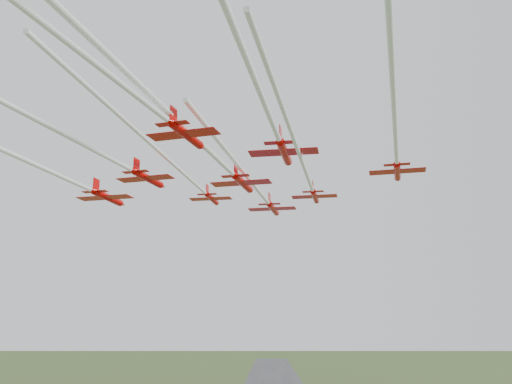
{
  "coord_description": "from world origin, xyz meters",
  "views": [
    {
      "loc": [
        -2.6,
        -90.44,
        32.29
      ],
      "look_at": [
        -4.73,
        3.99,
        55.53
      ],
      "focal_mm": 40.0,
      "sensor_mm": 36.0,
      "label": 1
    }
  ],
  "objects_px": {
    "jet_row2_left": "(181,171)",
    "jet_row3_left": "(72,181)",
    "jet_trail_solo": "(107,73)",
    "jet_row3_right": "(396,144)",
    "jet_row4_left": "(112,160)",
    "jet_row3_mid": "(209,151)",
    "jet_row4_right": "(269,115)",
    "jet_lead": "(258,190)",
    "jet_row2_right": "(304,167)"
  },
  "relations": [
    {
      "from": "jet_row2_left",
      "to": "jet_row3_left",
      "type": "bearing_deg",
      "value": -157.57
    },
    {
      "from": "jet_row2_left",
      "to": "jet_row3_mid",
      "type": "xyz_separation_m",
      "value": [
        5.74,
        -12.98,
        -1.0
      ]
    },
    {
      "from": "jet_row3_left",
      "to": "jet_row3_mid",
      "type": "relative_size",
      "value": 0.74
    },
    {
      "from": "jet_row2_left",
      "to": "jet_row4_right",
      "type": "xyz_separation_m",
      "value": [
        13.76,
        -25.39,
        -0.88
      ]
    },
    {
      "from": "jet_row4_left",
      "to": "jet_trail_solo",
      "type": "xyz_separation_m",
      "value": [
        5.7,
        -22.93,
        0.9
      ]
    },
    {
      "from": "jet_row2_left",
      "to": "jet_trail_solo",
      "type": "height_order",
      "value": "jet_row2_left"
    },
    {
      "from": "jet_row2_right",
      "to": "jet_row2_left",
      "type": "bearing_deg",
      "value": 169.4
    },
    {
      "from": "jet_trail_solo",
      "to": "jet_row2_right",
      "type": "bearing_deg",
      "value": 75.03
    },
    {
      "from": "jet_lead",
      "to": "jet_row3_right",
      "type": "xyz_separation_m",
      "value": [
        17.72,
        -31.53,
        -2.01
      ]
    },
    {
      "from": "jet_row3_mid",
      "to": "jet_row3_right",
      "type": "relative_size",
      "value": 1.29
    },
    {
      "from": "jet_row2_left",
      "to": "jet_row3_left",
      "type": "height_order",
      "value": "jet_row2_left"
    },
    {
      "from": "jet_row3_right",
      "to": "jet_row4_left",
      "type": "distance_m",
      "value": 35.8
    },
    {
      "from": "jet_row3_mid",
      "to": "jet_trail_solo",
      "type": "bearing_deg",
      "value": -91.22
    },
    {
      "from": "jet_row3_right",
      "to": "jet_trail_solo",
      "type": "relative_size",
      "value": 0.84
    },
    {
      "from": "jet_row3_left",
      "to": "jet_trail_solo",
      "type": "height_order",
      "value": "jet_trail_solo"
    },
    {
      "from": "jet_trail_solo",
      "to": "jet_row2_left",
      "type": "bearing_deg",
      "value": 105.21
    },
    {
      "from": "jet_row2_left",
      "to": "jet_row3_right",
      "type": "height_order",
      "value": "jet_row2_left"
    },
    {
      "from": "jet_row3_left",
      "to": "jet_trail_solo",
      "type": "bearing_deg",
      "value": -54.04
    },
    {
      "from": "jet_row3_mid",
      "to": "jet_row3_right",
      "type": "distance_m",
      "value": 24.15
    },
    {
      "from": "jet_lead",
      "to": "jet_trail_solo",
      "type": "height_order",
      "value": "jet_lead"
    },
    {
      "from": "jet_trail_solo",
      "to": "jet_row3_right",
      "type": "bearing_deg",
      "value": 51.8
    },
    {
      "from": "jet_row3_right",
      "to": "jet_row4_left",
      "type": "height_order",
      "value": "jet_row3_right"
    },
    {
      "from": "jet_row3_right",
      "to": "jet_row4_right",
      "type": "relative_size",
      "value": 0.89
    },
    {
      "from": "jet_row3_left",
      "to": "jet_row3_mid",
      "type": "bearing_deg",
      "value": -10.58
    },
    {
      "from": "jet_lead",
      "to": "jet_row3_mid",
      "type": "xyz_separation_m",
      "value": [
        -6.05,
        -27.35,
        -1.36
      ]
    },
    {
      "from": "jet_lead",
      "to": "jet_trail_solo",
      "type": "bearing_deg",
      "value": -93.14
    },
    {
      "from": "jet_row3_left",
      "to": "jet_row2_right",
      "type": "bearing_deg",
      "value": 7.87
    },
    {
      "from": "jet_lead",
      "to": "jet_row2_left",
      "type": "height_order",
      "value": "jet_lead"
    },
    {
      "from": "jet_row3_mid",
      "to": "jet_row3_right",
      "type": "xyz_separation_m",
      "value": [
        23.78,
        -4.18,
        -0.65
      ]
    },
    {
      "from": "jet_row3_mid",
      "to": "jet_row3_right",
      "type": "bearing_deg",
      "value": 2.45
    },
    {
      "from": "jet_row3_left",
      "to": "jet_row4_right",
      "type": "height_order",
      "value": "jet_row4_right"
    },
    {
      "from": "jet_lead",
      "to": "jet_row2_right",
      "type": "bearing_deg",
      "value": -61.89
    },
    {
      "from": "jet_row2_left",
      "to": "jet_row3_right",
      "type": "distance_m",
      "value": 34.18
    },
    {
      "from": "jet_row4_right",
      "to": "jet_trail_solo",
      "type": "xyz_separation_m",
      "value": [
        -14.3,
        -13.45,
        -1.27
      ]
    },
    {
      "from": "jet_lead",
      "to": "jet_row4_left",
      "type": "bearing_deg",
      "value": -110.87
    },
    {
      "from": "jet_row2_right",
      "to": "jet_row3_right",
      "type": "height_order",
      "value": "jet_row2_right"
    },
    {
      "from": "jet_row2_left",
      "to": "jet_row3_right",
      "type": "bearing_deg",
      "value": -21.45
    },
    {
      "from": "jet_row4_right",
      "to": "jet_row3_mid",
      "type": "bearing_deg",
      "value": 131.35
    },
    {
      "from": "jet_lead",
      "to": "jet_row4_left",
      "type": "xyz_separation_m",
      "value": [
        -18.03,
        -30.27,
        -3.41
      ]
    },
    {
      "from": "jet_lead",
      "to": "jet_row2_left",
      "type": "relative_size",
      "value": 0.95
    },
    {
      "from": "jet_row3_right",
      "to": "jet_row3_left",
      "type": "bearing_deg",
      "value": 176.51
    },
    {
      "from": "jet_lead",
      "to": "jet_row2_right",
      "type": "distance_m",
      "value": 22.29
    },
    {
      "from": "jet_row2_right",
      "to": "jet_trail_solo",
      "type": "relative_size",
      "value": 1.06
    },
    {
      "from": "jet_lead",
      "to": "jet_row3_left",
      "type": "relative_size",
      "value": 1.3
    },
    {
      "from": "jet_row4_right",
      "to": "jet_row3_right",
      "type": "bearing_deg",
      "value": 36.04
    },
    {
      "from": "jet_row4_right",
      "to": "jet_row2_right",
      "type": "bearing_deg",
      "value": 83.55
    },
    {
      "from": "jet_row2_left",
      "to": "jet_trail_solo",
      "type": "bearing_deg",
      "value": -82.07
    },
    {
      "from": "jet_row2_right",
      "to": "jet_row3_mid",
      "type": "distance_m",
      "value": 14.43
    },
    {
      "from": "jet_row3_right",
      "to": "jet_trail_solo",
      "type": "distance_m",
      "value": 37.06
    },
    {
      "from": "jet_row2_right",
      "to": "jet_row4_left",
      "type": "distance_m",
      "value": 26.64
    }
  ]
}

